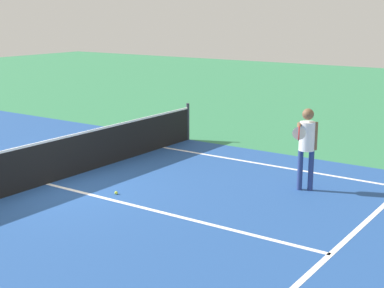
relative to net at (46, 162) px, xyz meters
name	(u,v)px	position (x,y,z in m)	size (l,w,h in m)	color
ground_plane	(47,184)	(0.00, 0.00, -0.49)	(60.00, 60.00, 0.00)	#337F51
court_surface_inbounds	(47,184)	(0.00, 0.00, -0.49)	(10.62, 24.40, 0.00)	#234C93
line_sideline_right	(382,184)	(4.11, -5.95, -0.49)	(0.10, 11.89, 0.01)	white
line_service_near	(330,254)	(0.00, -6.40, -0.49)	(8.22, 0.10, 0.01)	white
line_center_service	(165,213)	(0.00, -3.20, -0.49)	(0.10, 6.40, 0.01)	white
net	(46,162)	(0.00, 0.00, 0.00)	(10.65, 0.09, 1.07)	#33383D
player_near	(307,140)	(2.76, -4.75, 0.58)	(1.21, 0.53, 1.72)	navy
tennis_ball_near_net	(116,193)	(0.32, -1.71, -0.46)	(0.07, 0.07, 0.07)	#CCE033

